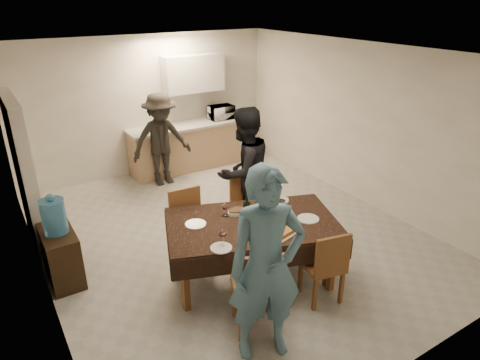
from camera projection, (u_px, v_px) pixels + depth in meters
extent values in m
cube|color=#A4A49F|center=(229.00, 234.00, 6.33)|extent=(5.00, 6.00, 0.02)
cube|color=white|center=(227.00, 52.00, 5.28)|extent=(5.00, 6.00, 0.02)
cube|color=silver|center=(148.00, 106.00, 8.13)|extent=(5.00, 0.02, 2.60)
cube|color=silver|center=(415.00, 256.00, 3.48)|extent=(5.00, 0.02, 2.60)
cube|color=silver|center=(28.00, 193.00, 4.59)|extent=(0.02, 6.00, 2.60)
cube|color=silver|center=(359.00, 124.00, 7.02)|extent=(0.02, 6.00, 2.60)
cube|color=beige|center=(25.00, 176.00, 5.66)|extent=(0.15, 1.40, 2.10)
cube|color=#A38162|center=(186.00, 148.00, 8.53)|extent=(2.20, 0.60, 0.86)
cube|color=#ADADA8|center=(185.00, 126.00, 8.34)|extent=(2.24, 0.64, 0.05)
cube|color=silver|center=(193.00, 73.00, 8.21)|extent=(1.20, 0.34, 0.70)
cube|color=black|center=(253.00, 224.00, 5.07)|extent=(2.28, 1.79, 0.04)
cube|color=brown|center=(252.00, 251.00, 5.22)|extent=(0.07, 0.07, 0.74)
cube|color=brown|center=(256.00, 288.00, 4.37)|extent=(0.60, 0.60, 0.06)
cube|color=brown|center=(269.00, 276.00, 4.10)|extent=(0.45, 0.21, 0.50)
cube|color=brown|center=(322.00, 265.00, 4.83)|extent=(0.50, 0.50, 0.05)
cube|color=brown|center=(336.00, 254.00, 4.58)|extent=(0.42, 0.12, 0.45)
cube|color=brown|center=(191.00, 228.00, 5.55)|extent=(0.46, 0.46, 0.05)
cube|color=brown|center=(198.00, 217.00, 5.29)|extent=(0.44, 0.07, 0.47)
cube|color=brown|center=(249.00, 212.00, 5.99)|extent=(0.47, 0.47, 0.05)
cube|color=brown|center=(257.00, 201.00, 5.74)|extent=(0.42, 0.09, 0.45)
cube|color=black|center=(62.00, 256.00, 5.19)|extent=(0.36, 0.73, 0.67)
cylinder|color=teal|center=(54.00, 216.00, 4.97)|extent=(0.28, 0.28, 0.42)
cylinder|color=white|center=(279.00, 209.00, 5.15)|extent=(0.14, 0.14, 0.21)
cube|color=#B47A34|center=(279.00, 232.00, 4.80)|extent=(0.46, 0.39, 0.05)
cylinder|color=silver|center=(265.00, 207.00, 5.33)|extent=(0.19, 0.19, 0.07)
cylinder|color=silver|center=(237.00, 212.00, 5.24)|extent=(0.21, 0.21, 0.04)
cylinder|color=silver|center=(221.00, 248.00, 4.53)|extent=(0.23, 0.23, 0.01)
cylinder|color=silver|center=(308.00, 219.00, 5.11)|extent=(0.26, 0.26, 0.02)
cylinder|color=silver|center=(196.00, 224.00, 5.00)|extent=(0.24, 0.24, 0.01)
cylinder|color=silver|center=(278.00, 200.00, 5.58)|extent=(0.28, 0.28, 0.02)
imported|color=silver|center=(221.00, 112.00, 8.68)|extent=(0.49, 0.33, 0.27)
imported|color=teal|center=(266.00, 267.00, 3.90)|extent=(0.83, 0.67, 1.96)
imported|color=black|center=(244.00, 172.00, 6.08)|extent=(1.03, 0.88, 1.87)
imported|color=black|center=(161.00, 140.00, 7.68)|extent=(1.10, 0.63, 1.70)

